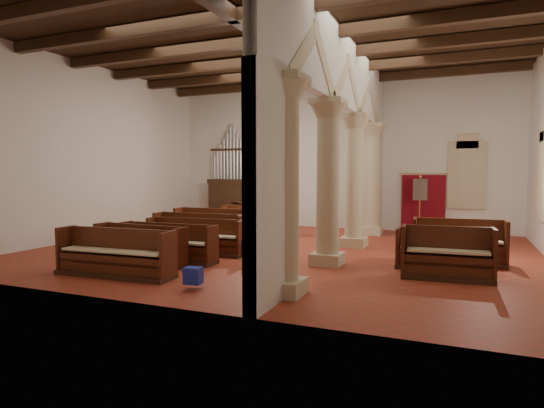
{
  "coord_description": "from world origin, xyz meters",
  "views": [
    {
      "loc": [
        4.83,
        -12.34,
        2.3
      ],
      "look_at": [
        -0.52,
        0.5,
        1.33
      ],
      "focal_mm": 30.0,
      "sensor_mm": 36.0,
      "label": 1
    }
  ],
  "objects": [
    {
      "name": "wall_front",
      "position": [
        0.0,
        -6.0,
        3.0
      ],
      "size": [
        14.0,
        0.02,
        6.0
      ],
      "primitive_type": "cube",
      "color": "silver",
      "rests_on": "floor"
    },
    {
      "name": "nave_pew_4",
      "position": [
        -2.25,
        -0.92,
        0.36
      ],
      "size": [
        2.85,
        0.87,
        1.09
      ],
      "rotation": [
        0.0,
        0.0,
        0.05
      ],
      "color": "#392012",
      "rests_on": "floor"
    },
    {
      "name": "hymnal_box_c",
      "position": [
        -0.54,
        -1.29,
        0.26
      ],
      "size": [
        0.38,
        0.33,
        0.32
      ],
      "primitive_type": "cube",
      "rotation": [
        0.0,
        0.0,
        0.26
      ],
      "color": "#14188F",
      "rests_on": "floor"
    },
    {
      "name": "nave_pew_8",
      "position": [
        -2.11,
        2.83,
        0.35
      ],
      "size": [
        2.74,
        0.71,
        1.05
      ],
      "rotation": [
        0.0,
        0.0,
        -0.0
      ],
      "color": "#392012",
      "rests_on": "floor"
    },
    {
      "name": "lectern",
      "position": [
        -3.88,
        4.71,
        0.46
      ],
      "size": [
        0.51,
        0.53,
        1.11
      ],
      "rotation": [
        0.0,
        0.0,
        -0.22
      ],
      "color": "#331A10",
      "rests_on": "floor"
    },
    {
      "name": "processional_banner",
      "position": [
        3.44,
        5.16,
        0.78
      ],
      "size": [
        0.5,
        0.64,
        2.22
      ],
      "rotation": [
        0.0,
        0.0,
        0.2
      ],
      "color": "#392012",
      "rests_on": "floor"
    },
    {
      "name": "aisle_pew_2",
      "position": [
        4.82,
        -0.19,
        0.38
      ],
      "size": [
        2.22,
        0.87,
        1.14
      ],
      "rotation": [
        0.0,
        0.0,
        0.05
      ],
      "color": "#392012",
      "rests_on": "floor"
    },
    {
      "name": "wall_left",
      "position": [
        -7.0,
        0.0,
        3.0
      ],
      "size": [
        0.02,
        12.0,
        6.0
      ],
      "primitive_type": "cube",
      "color": "silver",
      "rests_on": "floor"
    },
    {
      "name": "nave_pew_5",
      "position": [
        -2.38,
        0.4,
        0.37
      ],
      "size": [
        2.94,
        0.88,
        1.13
      ],
      "rotation": [
        0.0,
        0.0,
        0.04
      ],
      "color": "#392012",
      "rests_on": "floor"
    },
    {
      "name": "pipe_organ",
      "position": [
        -4.5,
        5.5,
        1.37
      ],
      "size": [
        2.1,
        0.85,
        4.4
      ],
      "color": "#392012",
      "rests_on": "floor"
    },
    {
      "name": "ceiling_beams",
      "position": [
        0.0,
        0.0,
        5.82
      ],
      "size": [
        13.8,
        11.8,
        0.3
      ],
      "primitive_type": null,
      "color": "#392012",
      "rests_on": "wall_back"
    },
    {
      "name": "hymnal_box_b",
      "position": [
        0.19,
        -2.6,
        0.24
      ],
      "size": [
        0.35,
        0.32,
        0.29
      ],
      "primitive_type": "cube",
      "rotation": [
        0.0,
        0.0,
        -0.33
      ],
      "color": "navy",
      "rests_on": "floor"
    },
    {
      "name": "dossal_curtain",
      "position": [
        3.5,
        5.92,
        1.17
      ],
      "size": [
        1.8,
        0.07,
        2.17
      ],
      "color": "maroon",
      "rests_on": "floor"
    },
    {
      "name": "arcade",
      "position": [
        1.8,
        0.0,
        3.56
      ],
      "size": [
        0.9,
        11.9,
        6.0
      ],
      "color": "tan",
      "rests_on": "floor"
    },
    {
      "name": "ceiling",
      "position": [
        0.0,
        0.0,
        6.0
      ],
      "size": [
        14.0,
        14.0,
        0.0
      ],
      "primitive_type": "plane",
      "rotation": [
        3.14,
        0.0,
        0.0
      ],
      "color": "black",
      "rests_on": "wall_back"
    },
    {
      "name": "window_back",
      "position": [
        5.0,
        5.98,
        2.2
      ],
      "size": [
        1.0,
        0.03,
        2.2
      ],
      "primitive_type": "cube",
      "color": "#367B67",
      "rests_on": "wall_back"
    },
    {
      "name": "window_right_b",
      "position": [
        6.98,
        2.5,
        2.2
      ],
      "size": [
        0.03,
        1.0,
        2.2
      ],
      "primitive_type": "cube",
      "color": "#367B67",
      "rests_on": "wall_right"
    },
    {
      "name": "aisle_pew_0",
      "position": [
        4.6,
        -1.94,
        0.38
      ],
      "size": [
        1.93,
        0.87,
        1.13
      ],
      "rotation": [
        0.0,
        0.0,
        0.06
      ],
      "color": "#392012",
      "rests_on": "floor"
    },
    {
      "name": "aisle_pew_1",
      "position": [
        4.4,
        -1.05,
        0.32
      ],
      "size": [
        1.97,
        0.65,
        0.95
      ],
      "rotation": [
        0.0,
        0.0,
        -0.0
      ],
      "color": "#392012",
      "rests_on": "floor"
    },
    {
      "name": "nave_pew_3",
      "position": [
        -2.06,
        -1.45,
        0.33
      ],
      "size": [
        2.93,
        0.82,
        1.0
      ],
      "rotation": [
        0.0,
        0.0,
        0.05
      ],
      "color": "#392012",
      "rests_on": "floor"
    },
    {
      "name": "nave_pew_6",
      "position": [
        -2.12,
        1.0,
        0.32
      ],
      "size": [
        2.56,
        0.77,
        0.96
      ],
      "rotation": [
        0.0,
        0.0,
        -0.05
      ],
      "color": "#392012",
      "rests_on": "floor"
    },
    {
      "name": "nave_pew_1",
      "position": [
        -2.56,
        -3.24,
        0.33
      ],
      "size": [
        2.63,
        0.82,
        0.99
      ],
      "rotation": [
        0.0,
        0.0,
        -0.06
      ],
      "color": "#392012",
      "rests_on": "floor"
    },
    {
      "name": "nave_pew_0",
      "position": [
        -2.21,
        -4.5,
        0.35
      ],
      "size": [
        2.84,
        0.84,
        1.05
      ],
      "rotation": [
        0.0,
        0.0,
        0.05
      ],
      "color": "#392012",
      "rests_on": "floor"
    },
    {
      "name": "tube_heater_a",
      "position": [
        -2.99,
        -3.87,
        0.16
      ],
      "size": [
        0.85,
        0.43,
        0.09
      ],
      "primitive_type": "cylinder",
      "rotation": [
        0.0,
        1.57,
        0.4
      ],
      "color": "silver",
      "rests_on": "floor"
    },
    {
      "name": "nave_pew_7",
      "position": [
        -2.38,
        1.92,
        0.31
      ],
      "size": [
        2.74,
        0.73,
        0.95
      ],
      "rotation": [
        0.0,
        0.0,
        0.04
      ],
      "color": "#392012",
      "rests_on": "floor"
    },
    {
      "name": "nave_pew_2",
      "position": [
        -2.14,
        -2.69,
        0.32
      ],
      "size": [
        2.75,
        0.67,
        0.98
      ],
      "rotation": [
        0.0,
        0.0,
        0.0
      ],
      "color": "#392012",
      "rests_on": "floor"
    },
    {
      "name": "wall_back",
      "position": [
        0.0,
        6.0,
        3.0
      ],
      "size": [
        14.0,
        0.02,
        6.0
      ],
      "primitive_type": "cube",
      "color": "silver",
      "rests_on": "floor"
    },
    {
      "name": "hymnal_box_a",
      "position": [
        -0.01,
        -4.78,
        0.27
      ],
      "size": [
        0.36,
        0.31,
        0.33
      ],
      "primitive_type": "cube",
      "rotation": [
        0.0,
        0.0,
        0.12
      ],
      "color": "navy",
      "rests_on": "floor"
    },
    {
      "name": "floor",
      "position": [
        0.0,
        0.0,
        0.0
      ],
      "size": [
        14.0,
        14.0,
        0.0
      ],
      "primitive_type": "plane",
      "color": "maroon",
      "rests_on": "ground"
    },
    {
      "name": "tube_heater_b",
      "position": [
        -2.0,
        -2.84,
        0.16
      ],
      "size": [
        0.93,
        0.26,
        0.09
      ],
      "primitive_type": "cylinder",
      "rotation": [
        0.0,
        1.57,
        -0.18
      ],
      "color": "silver",
      "rests_on": "floor"
    }
  ]
}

